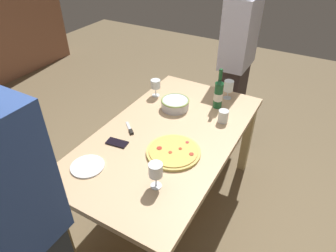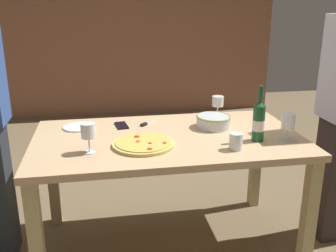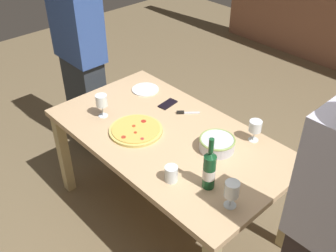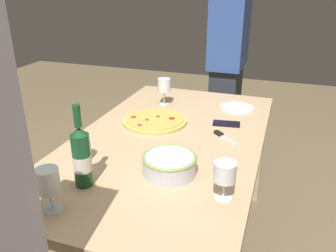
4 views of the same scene
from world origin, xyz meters
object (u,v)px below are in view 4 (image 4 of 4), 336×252
wine_glass_far_left (48,183)px  dining_table (168,155)px  pizza (155,121)px  cup_amber (82,150)px  person_host (228,62)px  wine_bottle (82,156)px  side_plate (237,108)px  cell_phone (226,124)px  wine_glass_by_bottle (225,173)px  pizza_knife (222,136)px  serving_bowl (169,164)px  wine_glass_near_pizza (164,86)px

wine_glass_far_left → dining_table: bearing=164.5°
pizza → wine_glass_far_left: bearing=-3.6°
dining_table → cup_amber: cup_amber is taller
dining_table → person_host: person_host is taller
wine_bottle → wine_glass_far_left: wine_bottle is taller
side_plate → cell_phone: 0.27m
wine_glass_by_bottle → pizza_knife: 0.53m
wine_bottle → cell_phone: size_ratio=2.25×
side_plate → person_host: person_host is taller
pizza → wine_bottle: wine_bottle is taller
pizza_knife → side_plate: bearing=179.3°
cell_phone → side_plate: bearing=168.9°
serving_bowl → cup_amber: cup_amber is taller
pizza → wine_glass_by_bottle: (0.58, 0.49, 0.09)m
pizza_knife → person_host: 1.06m
wine_glass_near_pizza → serving_bowl: bearing=21.2°
side_plate → wine_glass_by_bottle: bearing=5.7°
wine_glass_far_left → side_plate: size_ratio=0.77×
pizza → cell_phone: 0.39m
wine_glass_near_pizza → cell_phone: (0.20, 0.43, -0.11)m
wine_glass_far_left → wine_glass_near_pizza: bearing=180.0°
side_plate → pizza_knife: bearing=-0.7°
wine_bottle → side_plate: (-1.03, 0.42, -0.12)m
wine_bottle → wine_glass_by_bottle: size_ratio=2.25×
dining_table → side_plate: (-0.53, 0.26, 0.10)m
cell_phone → wine_glass_far_left: bearing=-32.3°
pizza_knife → person_host: person_host is taller
cup_amber → wine_bottle: bearing=33.4°
pizza → cup_amber: bearing=-16.5°
serving_bowl → wine_bottle: (0.18, -0.28, 0.08)m
cup_amber → side_plate: bearing=148.0°
dining_table → pizza_knife: pizza_knife is taller
wine_glass_by_bottle → cup_amber: 0.64m
side_plate → pizza_knife: (0.43, -0.01, 0.00)m
dining_table → wine_glass_near_pizza: size_ratio=9.73×
wine_glass_far_left → wine_glass_by_bottle: bearing=115.5°
wine_glass_far_left → serving_bowl: bearing=139.8°
wine_glass_far_left → pizza: bearing=176.4°
serving_bowl → cell_phone: size_ratio=1.54×
wine_bottle → side_plate: bearing=157.7°
wine_glass_far_left → cell_phone: 1.03m
wine_glass_near_pizza → cup_amber: bearing=-6.8°
pizza → side_plate: size_ratio=1.71×
side_plate → pizza_knife: pizza_knife is taller
serving_bowl → wine_glass_by_bottle: 0.26m
wine_glass_far_left → side_plate: 1.29m
wine_bottle → side_plate: wine_bottle is taller
dining_table → cup_amber: 0.45m
dining_table → wine_glass_far_left: wine_glass_far_left is taller
dining_table → person_host: 1.16m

